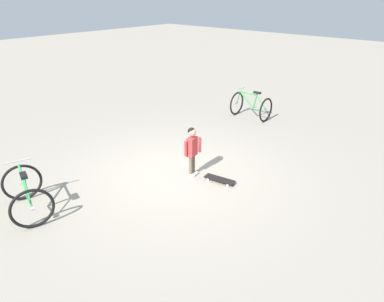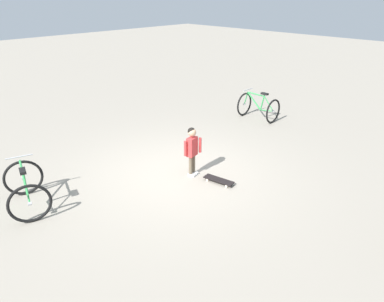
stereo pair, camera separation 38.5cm
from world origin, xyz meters
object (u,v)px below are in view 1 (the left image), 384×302
bicycle_mid (27,193)px  child_person (192,146)px  skateboard (220,179)px  bicycle_near (251,106)px

bicycle_mid → child_person: bearing=157.7°
skateboard → bicycle_near: size_ratio=0.61×
skateboard → bicycle_near: bearing=-155.3°
skateboard → bicycle_near: 4.19m
child_person → bicycle_mid: (2.95, -1.21, -0.28)m
child_person → skateboard: size_ratio=1.59×
child_person → bicycle_mid: child_person is taller
child_person → bicycle_mid: bearing=-22.3°
skateboard → bicycle_near: bicycle_near is taller
skateboard → bicycle_mid: (3.09, -1.84, 0.32)m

